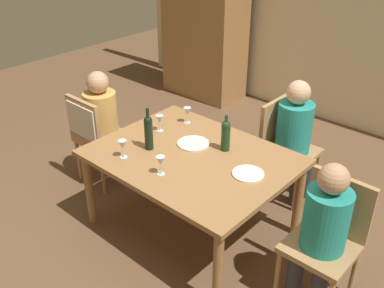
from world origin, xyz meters
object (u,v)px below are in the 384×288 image
chair_far_right (284,142)px  wine_bottle_tall_green (149,131)px  armoire_cabinet (205,17)px  wine_glass_centre (123,145)px  chair_right_end (328,233)px  person_woman_host (323,228)px  wine_glass_near_right (187,112)px  dinner_plate_guest_left (248,174)px  dining_table (192,163)px  chair_left_end (92,130)px  wine_bottle_dark_red (226,135)px  person_man_guest (104,119)px  dinner_plate_host (193,144)px  wine_glass_far (160,120)px  person_man_bearded (296,133)px  wine_glass_near_left (161,162)px

chair_far_right → wine_bottle_tall_green: 1.31m
armoire_cabinet → wine_glass_centre: 3.12m
chair_right_end → person_woman_host: 0.16m
wine_glass_near_right → chair_right_end: bearing=-11.3°
dinner_plate_guest_left → armoire_cabinet: bearing=136.0°
dining_table → wine_glass_near_right: (-0.41, 0.40, 0.18)m
chair_right_end → chair_left_end: bearing=5.3°
chair_far_right → wine_bottle_dark_red: wine_bottle_dark_red is taller
chair_far_right → person_man_guest: (-1.41, -0.95, 0.12)m
armoire_cabinet → dinner_plate_host: size_ratio=8.23×
chair_left_end → wine_glass_centre: (0.77, -0.26, 0.23)m
person_man_guest → wine_bottle_dark_red: person_man_guest is taller
wine_glass_far → dinner_plate_guest_left: size_ratio=0.63×
chair_right_end → wine_glass_near_right: size_ratio=6.17×
dining_table → person_man_bearded: person_man_bearded is taller
dining_table → wine_glass_near_left: (0.01, -0.35, 0.18)m
wine_bottle_dark_red → wine_bottle_tall_green: bearing=-140.1°
chair_far_right → wine_bottle_tall_green: size_ratio=2.59×
wine_bottle_tall_green → dinner_plate_guest_left: (0.82, 0.22, -0.15)m
wine_glass_centre → dinner_plate_host: (0.27, 0.52, -0.10)m
chair_far_right → chair_left_end: 1.78m
dinner_plate_host → dining_table: bearing=-51.6°
wine_glass_far → dinner_plate_host: bearing=2.4°
dining_table → wine_glass_far: wine_glass_far is taller
person_man_bearded → dinner_plate_host: 0.97m
wine_bottle_dark_red → wine_glass_near_left: size_ratio=2.05×
dinner_plate_host → dinner_plate_guest_left: same height
wine_bottle_tall_green → wine_glass_far: bearing=119.6°
wine_glass_near_left → person_woman_host: bearing=16.2°
chair_right_end → wine_glass_centre: size_ratio=6.17×
wine_glass_centre → dinner_plate_host: bearing=62.6°
person_woman_host → person_man_guest: 2.30m
chair_left_end → person_man_guest: person_man_guest is taller
chair_left_end → wine_bottle_tall_green: 0.87m
person_man_bearded → wine_glass_near_left: bearing=-15.1°
dining_table → wine_bottle_tall_green: 0.43m
chair_far_right → wine_bottle_dark_red: bearing=-9.0°
wine_bottle_tall_green → wine_bottle_dark_red: 0.61m
person_woman_host → armoire_cabinet: bearing=-38.2°
wine_glass_near_right → wine_bottle_dark_red: bearing=-15.9°
armoire_cabinet → wine_glass_near_right: size_ratio=14.63×
chair_left_end → person_woman_host: (2.29, 0.10, 0.05)m
chair_far_right → wine_bottle_tall_green: wine_bottle_tall_green is taller
chair_far_right → chair_left_end: bearing=-52.0°
person_man_bearded → dinner_plate_host: person_man_bearded is taller
person_man_bearded → wine_bottle_dark_red: person_man_bearded is taller
wine_glass_near_right → person_man_bearded: bearing=36.3°
chair_left_end → wine_glass_near_left: bearing=-11.2°
chair_left_end → wine_glass_far: bearing=20.1°
person_man_bearded → dinner_plate_guest_left: (0.12, -0.91, 0.06)m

